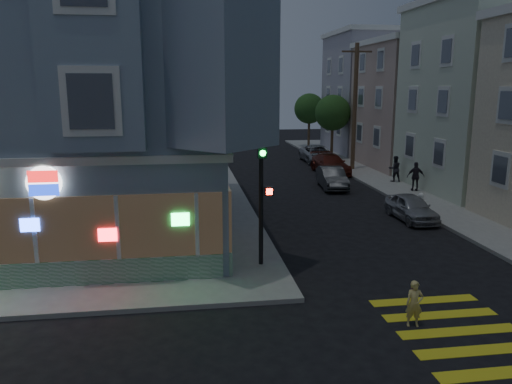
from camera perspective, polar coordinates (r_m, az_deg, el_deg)
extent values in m
plane|color=black|center=(12.73, -6.02, -17.01)|extent=(120.00, 120.00, 0.00)
cube|color=gray|center=(41.79, 25.81, 2.44)|extent=(24.00, 42.00, 0.15)
cube|color=gray|center=(22.85, -22.99, 9.80)|extent=(14.00, 14.00, 11.00)
cube|color=silver|center=(22.95, -22.65, 5.69)|extent=(14.30, 14.30, 0.25)
cylinder|color=white|center=(15.79, -23.07, 0.97)|extent=(1.00, 0.12, 1.00)
cube|color=tan|center=(41.24, 20.75, 9.16)|extent=(12.00, 8.60, 9.00)
cube|color=#9591A0|center=(49.30, 15.73, 10.70)|extent=(12.00, 8.60, 10.50)
cylinder|color=#4C3826|center=(37.26, 11.21, 9.47)|extent=(0.30, 0.30, 9.00)
cube|color=#4C3826|center=(37.31, 11.47, 15.46)|extent=(2.20, 0.12, 0.12)
cylinder|color=#4C3826|center=(43.22, 8.67, 6.03)|extent=(0.24, 0.24, 3.20)
sphere|color=#234117|center=(43.05, 8.77, 8.94)|extent=(3.00, 3.00, 3.00)
cylinder|color=#4C3826|center=(50.90, 6.06, 6.99)|extent=(0.24, 0.24, 3.20)
sphere|color=#234117|center=(50.75, 6.11, 9.46)|extent=(3.00, 3.00, 3.00)
imported|color=#D0BC6A|center=(13.91, 17.65, -12.08)|extent=(0.49, 0.36, 1.24)
imported|color=black|center=(33.15, 15.57, 2.57)|extent=(0.83, 0.66, 1.65)
imported|color=black|center=(30.50, 17.79, 1.69)|extent=(1.06, 0.62, 1.70)
imported|color=#999BA0|center=(24.39, 17.33, -1.70)|extent=(1.47, 3.57, 1.21)
imported|color=#383B3E|center=(30.88, 8.68, 1.60)|extent=(1.71, 4.05, 1.30)
imported|color=#5A1E14|center=(36.20, 8.48, 3.18)|extent=(2.11, 4.77, 1.36)
imported|color=#9B9FA5|center=(41.28, 7.07, 4.31)|extent=(2.31, 4.95, 1.37)
cylinder|color=black|center=(16.73, 0.58, -0.58)|extent=(0.15, 0.15, 4.73)
cube|color=black|center=(16.22, 0.71, 5.63)|extent=(0.32, 0.28, 0.99)
sphere|color=black|center=(16.04, 0.80, 6.67)|extent=(0.19, 0.19, 0.19)
sphere|color=black|center=(16.07, 0.79, 5.57)|extent=(0.19, 0.19, 0.19)
sphere|color=#19F23F|center=(16.11, 0.79, 4.46)|extent=(0.19, 0.19, 0.19)
cube|color=black|center=(16.55, 1.48, 0.12)|extent=(0.31, 0.20, 0.30)
cube|color=#FF2614|center=(16.45, 1.54, 0.04)|extent=(0.21, 0.02, 0.21)
cylinder|color=white|center=(26.22, 18.30, -1.15)|extent=(0.25, 0.25, 0.63)
sphere|color=white|center=(26.14, 18.35, -0.37)|extent=(0.27, 0.27, 0.27)
cylinder|color=white|center=(26.20, 18.31, -1.04)|extent=(0.47, 0.13, 0.13)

